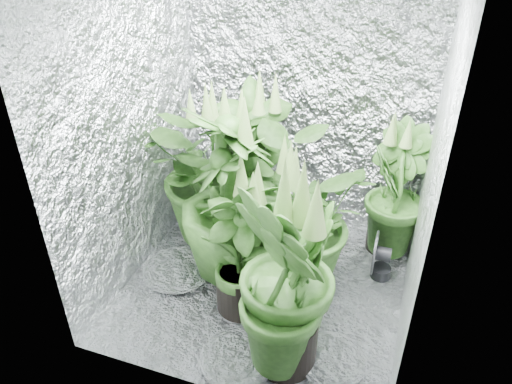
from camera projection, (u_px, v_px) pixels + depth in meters
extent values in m
plane|color=silver|center=(266.00, 282.00, 3.05)|extent=(1.60, 1.60, 0.00)
cube|color=silver|center=(308.00, 82.00, 3.15)|extent=(1.60, 0.02, 2.00)
cube|color=silver|center=(202.00, 222.00, 1.87)|extent=(1.60, 0.02, 2.00)
cube|color=silver|center=(130.00, 113.00, 2.74)|extent=(0.02, 1.60, 2.00)
cube|color=silver|center=(434.00, 159.00, 2.29)|extent=(0.02, 1.60, 2.00)
cylinder|color=black|center=(219.00, 224.00, 3.36)|extent=(0.26, 0.26, 0.23)
cylinder|color=#472D15|center=(219.00, 211.00, 3.30)|extent=(0.24, 0.24, 0.03)
imported|color=#1C3A12|center=(217.00, 171.00, 3.14)|extent=(1.13, 1.13, 1.00)
cone|color=#5B7C3E|center=(214.00, 105.00, 2.90)|extent=(0.08, 0.08, 0.23)
cylinder|color=black|center=(255.00, 208.00, 3.51)|extent=(0.27, 0.27, 0.24)
cylinder|color=#472D15|center=(255.00, 196.00, 3.46)|extent=(0.25, 0.25, 0.03)
imported|color=#1C3A12|center=(255.00, 157.00, 3.29)|extent=(0.73, 0.73, 1.00)
cone|color=#5B7C3E|center=(255.00, 93.00, 3.06)|extent=(0.09, 0.09, 0.24)
cylinder|color=black|center=(386.00, 233.00, 3.28)|extent=(0.25, 0.25, 0.22)
cylinder|color=#472D15|center=(388.00, 221.00, 3.23)|extent=(0.23, 0.23, 0.03)
imported|color=#1C3A12|center=(394.00, 190.00, 3.10)|extent=(0.63, 0.63, 0.85)
cone|color=#5B7C3E|center=(403.00, 136.00, 2.90)|extent=(0.08, 0.08, 0.22)
cylinder|color=black|center=(232.00, 253.00, 3.06)|extent=(0.32, 0.32, 0.28)
cylinder|color=#472D15|center=(231.00, 237.00, 2.99)|extent=(0.29, 0.29, 0.03)
imported|color=#1C3A12|center=(230.00, 195.00, 2.83)|extent=(0.83, 0.83, 1.07)
cone|color=#5B7C3E|center=(228.00, 119.00, 2.58)|extent=(0.10, 0.10, 0.28)
cylinder|color=black|center=(293.00, 266.00, 3.00)|extent=(0.25, 0.25, 0.23)
cylinder|color=#472D15|center=(294.00, 254.00, 2.94)|extent=(0.23, 0.23, 0.03)
imported|color=#1C3A12|center=(296.00, 218.00, 2.81)|extent=(0.82, 0.82, 0.89)
cone|color=#5B7C3E|center=(299.00, 157.00, 2.60)|extent=(0.08, 0.08, 0.23)
cylinder|color=black|center=(242.00, 288.00, 2.82)|extent=(0.29, 0.29, 0.26)
cylinder|color=#472D15|center=(241.00, 273.00, 2.76)|extent=(0.27, 0.27, 0.03)
imported|color=#1C3A12|center=(241.00, 242.00, 2.64)|extent=(0.64, 0.64, 0.86)
cone|color=#5B7C3E|center=(239.00, 182.00, 2.44)|extent=(0.09, 0.09, 0.26)
cylinder|color=black|center=(285.00, 340.00, 2.49)|extent=(0.32, 0.32, 0.28)
cylinder|color=#472D15|center=(286.00, 322.00, 2.42)|extent=(0.29, 0.29, 0.03)
imported|color=#1C3A12|center=(288.00, 277.00, 2.27)|extent=(0.75, 0.75, 1.05)
cone|color=#5B7C3E|center=(292.00, 193.00, 2.02)|extent=(0.10, 0.10, 0.28)
cylinder|color=black|center=(381.00, 272.00, 3.07)|extent=(0.12, 0.12, 0.07)
cylinder|color=black|center=(384.00, 254.00, 3.00)|extent=(0.09, 0.09, 0.09)
cylinder|color=#4C4C51|center=(375.00, 252.00, 3.01)|extent=(0.02, 0.26, 0.26)
torus|color=#4C4C51|center=(375.00, 252.00, 3.01)|extent=(0.01, 0.27, 0.27)
cube|color=white|center=(298.00, 326.00, 2.36)|extent=(0.05, 0.04, 0.07)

